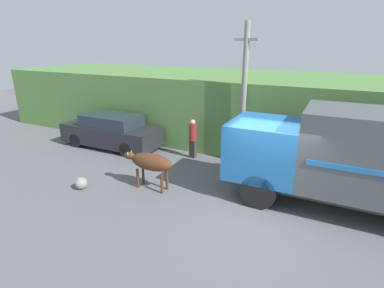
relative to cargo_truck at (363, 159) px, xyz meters
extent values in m
plane|color=slate|center=(-2.32, -1.00, -1.69)|extent=(60.00, 60.00, 0.00)
cube|color=#568442|center=(-2.32, 5.65, -0.09)|extent=(32.00, 6.41, 3.20)
cube|color=#C6B793|center=(-5.25, 3.80, -0.19)|extent=(6.27, 2.40, 3.00)
cube|color=#4C4742|center=(-5.25, 3.80, 1.39)|extent=(6.57, 2.70, 0.16)
cube|color=#2D2D2D|center=(-0.18, 0.03, -1.06)|extent=(6.58, 1.77, 0.18)
cube|color=#236BB2|center=(-2.68, 0.03, -0.12)|extent=(2.14, 2.21, 1.71)
cube|color=#232D38|center=(-3.77, 0.03, 0.19)|extent=(0.04, 1.88, 0.60)
cylinder|color=black|center=(-2.57, -0.84, -1.15)|extent=(1.07, 0.49, 1.07)
ellipsoid|color=#512D19|center=(-6.09, -1.32, -0.72)|extent=(1.55, 0.58, 0.58)
ellipsoid|color=#512D19|center=(-6.98, -1.32, -0.65)|extent=(0.43, 0.25, 0.25)
cone|color=#B7AD93|center=(-6.98, -1.42, -0.52)|extent=(0.06, 0.06, 0.11)
cone|color=#B7AD93|center=(-6.98, -1.22, -0.52)|extent=(0.06, 0.06, 0.11)
cylinder|color=#512D19|center=(-6.57, -1.48, -1.35)|extent=(0.09, 0.09, 0.68)
cylinder|color=#512D19|center=(-6.57, -1.16, -1.35)|extent=(0.09, 0.09, 0.68)
cylinder|color=#512D19|center=(-5.61, -1.48, -1.35)|extent=(0.09, 0.09, 0.68)
cylinder|color=#512D19|center=(-5.61, -1.16, -1.35)|extent=(0.09, 0.09, 0.68)
cube|color=#232328|center=(-10.20, 1.41, -1.07)|extent=(4.76, 1.71, 0.87)
cube|color=#232D38|center=(-10.08, 1.41, -0.37)|extent=(2.62, 1.58, 0.53)
cylinder|color=black|center=(-11.67, 0.70, -1.36)|extent=(0.66, 0.27, 0.66)
cylinder|color=black|center=(-8.72, 0.70, -1.36)|extent=(0.66, 0.27, 0.66)
cube|color=#38332D|center=(-6.13, 1.86, -1.30)|extent=(0.29, 0.20, 0.78)
cylinder|color=maroon|center=(-6.13, 1.86, -0.56)|extent=(0.35, 0.35, 0.68)
sphere|color=#DBB28E|center=(-6.13, 1.86, -0.11)|extent=(0.22, 0.22, 0.22)
cylinder|color=gray|center=(-4.13, 2.23, 1.05)|extent=(0.21, 0.21, 5.47)
cube|color=gray|center=(-4.13, 2.23, 3.13)|extent=(0.90, 0.17, 0.10)
sphere|color=gray|center=(-8.24, -2.42, -1.48)|extent=(0.41, 0.41, 0.41)
camera|label=1|loc=(-0.81, -8.94, 3.05)|focal=28.00mm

